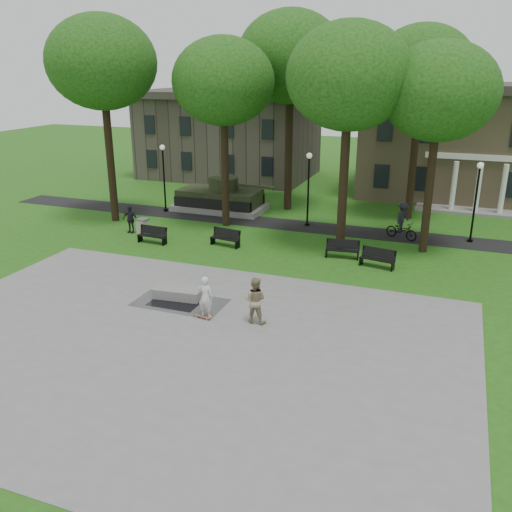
# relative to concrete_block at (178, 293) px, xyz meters

# --- Properties ---
(ground) EXTENTS (120.00, 120.00, 0.00)m
(ground) POSITION_rel_concrete_block_xyz_m (1.81, 1.08, -0.24)
(ground) COLOR #254E12
(ground) RESTS_ON ground
(plaza) EXTENTS (22.00, 16.00, 0.02)m
(plaza) POSITION_rel_concrete_block_xyz_m (1.81, -3.92, -0.23)
(plaza) COLOR gray
(plaza) RESTS_ON ground
(footpath) EXTENTS (44.00, 2.60, 0.01)m
(footpath) POSITION_rel_concrete_block_xyz_m (1.81, 13.08, -0.24)
(footpath) COLOR black
(footpath) RESTS_ON ground
(building_right) EXTENTS (17.00, 12.00, 8.60)m
(building_right) POSITION_rel_concrete_block_xyz_m (11.81, 27.08, 4.10)
(building_right) COLOR #9E8460
(building_right) RESTS_ON ground
(building_left) EXTENTS (15.00, 10.00, 7.20)m
(building_left) POSITION_rel_concrete_block_xyz_m (-9.19, 27.58, 3.35)
(building_left) COLOR #4C443D
(building_left) RESTS_ON ground
(tree_0) EXTENTS (6.80, 6.80, 12.97)m
(tree_0) POSITION_rel_concrete_block_xyz_m (-10.19, 10.08, 9.78)
(tree_0) COLOR black
(tree_0) RESTS_ON ground
(tree_1) EXTENTS (6.20, 6.20, 11.63)m
(tree_1) POSITION_rel_concrete_block_xyz_m (-2.69, 11.58, 8.71)
(tree_1) COLOR black
(tree_1) RESTS_ON ground
(tree_2) EXTENTS (6.60, 6.60, 12.16)m
(tree_2) POSITION_rel_concrete_block_xyz_m (5.31, 9.58, 9.07)
(tree_2) COLOR black
(tree_2) RESTS_ON ground
(tree_3) EXTENTS (6.00, 6.00, 11.19)m
(tree_3) POSITION_rel_concrete_block_xyz_m (9.81, 10.58, 8.35)
(tree_3) COLOR black
(tree_3) RESTS_ON ground
(tree_4) EXTENTS (7.20, 7.20, 13.50)m
(tree_4) POSITION_rel_concrete_block_xyz_m (-0.19, 17.08, 10.15)
(tree_4) COLOR black
(tree_4) RESTS_ON ground
(tree_5) EXTENTS (6.40, 6.40, 12.44)m
(tree_5) POSITION_rel_concrete_block_xyz_m (8.31, 17.58, 9.42)
(tree_5) COLOR black
(tree_5) RESTS_ON ground
(lamp_left) EXTENTS (0.36, 0.36, 4.73)m
(lamp_left) POSITION_rel_concrete_block_xyz_m (-8.19, 13.38, 2.55)
(lamp_left) COLOR black
(lamp_left) RESTS_ON ground
(lamp_mid) EXTENTS (0.36, 0.36, 4.73)m
(lamp_mid) POSITION_rel_concrete_block_xyz_m (2.31, 13.38, 2.55)
(lamp_mid) COLOR black
(lamp_mid) RESTS_ON ground
(lamp_right) EXTENTS (0.36, 0.36, 4.73)m
(lamp_right) POSITION_rel_concrete_block_xyz_m (12.31, 13.38, 2.55)
(lamp_right) COLOR black
(lamp_right) RESTS_ON ground
(tank_monument) EXTENTS (7.45, 3.40, 2.40)m
(tank_monument) POSITION_rel_concrete_block_xyz_m (-4.64, 15.08, 0.61)
(tank_monument) COLOR gray
(tank_monument) RESTS_ON ground
(puddle) EXTENTS (2.20, 1.20, 0.00)m
(puddle) POSITION_rel_concrete_block_xyz_m (0.15, -0.69, -0.22)
(puddle) COLOR black
(puddle) RESTS_ON plaza
(concrete_block) EXTENTS (2.29, 1.21, 0.45)m
(concrete_block) POSITION_rel_concrete_block_xyz_m (0.00, 0.00, 0.00)
(concrete_block) COLOR gray
(concrete_block) RESTS_ON plaza
(skateboard) EXTENTS (0.80, 0.34, 0.07)m
(skateboard) POSITION_rel_concrete_block_xyz_m (1.96, -1.54, -0.19)
(skateboard) COLOR brown
(skateboard) RESTS_ON plaza
(skateboarder) EXTENTS (0.67, 0.45, 1.80)m
(skateboarder) POSITION_rel_concrete_block_xyz_m (2.06, -1.39, 0.67)
(skateboarder) COLOR silver
(skateboarder) RESTS_ON plaza
(friend_watching) EXTENTS (0.97, 0.77, 1.94)m
(friend_watching) POSITION_rel_concrete_block_xyz_m (4.12, -1.13, 0.75)
(friend_watching) COLOR #958560
(friend_watching) RESTS_ON plaza
(pedestrian_walker) EXTENTS (1.02, 0.44, 1.72)m
(pedestrian_walker) POSITION_rel_concrete_block_xyz_m (-7.59, 7.95, 0.62)
(pedestrian_walker) COLOR black
(pedestrian_walker) RESTS_ON ground
(cyclist) EXTENTS (2.15, 1.49, 2.23)m
(cyclist) POSITION_rel_concrete_block_xyz_m (8.40, 12.54, 0.67)
(cyclist) COLOR black
(cyclist) RESTS_ON ground
(park_bench_0) EXTENTS (1.82, 0.61, 1.00)m
(park_bench_0) POSITION_rel_concrete_block_xyz_m (-5.22, 6.62, 0.28)
(park_bench_0) COLOR black
(park_bench_0) RESTS_ON ground
(park_bench_1) EXTENTS (1.85, 0.80, 1.00)m
(park_bench_1) POSITION_rel_concrete_block_xyz_m (-0.99, 7.62, 0.28)
(park_bench_1) COLOR black
(park_bench_1) RESTS_ON ground
(park_bench_2) EXTENTS (1.83, 0.69, 1.00)m
(park_bench_2) POSITION_rel_concrete_block_xyz_m (5.80, 7.94, 0.28)
(park_bench_2) COLOR black
(park_bench_2) RESTS_ON ground
(park_bench_3) EXTENTS (1.85, 0.86, 1.00)m
(park_bench_3) POSITION_rel_concrete_block_xyz_m (7.79, 7.12, 0.28)
(park_bench_3) COLOR black
(park_bench_3) RESTS_ON ground
(trash_bin) EXTENTS (0.74, 0.74, 0.96)m
(trash_bin) POSITION_rel_concrete_block_xyz_m (-6.75, 8.03, 0.24)
(trash_bin) COLOR #B1A591
(trash_bin) RESTS_ON ground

